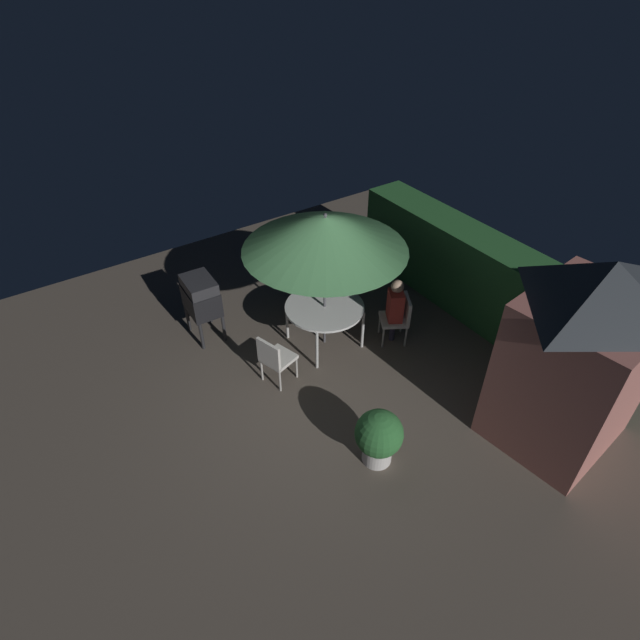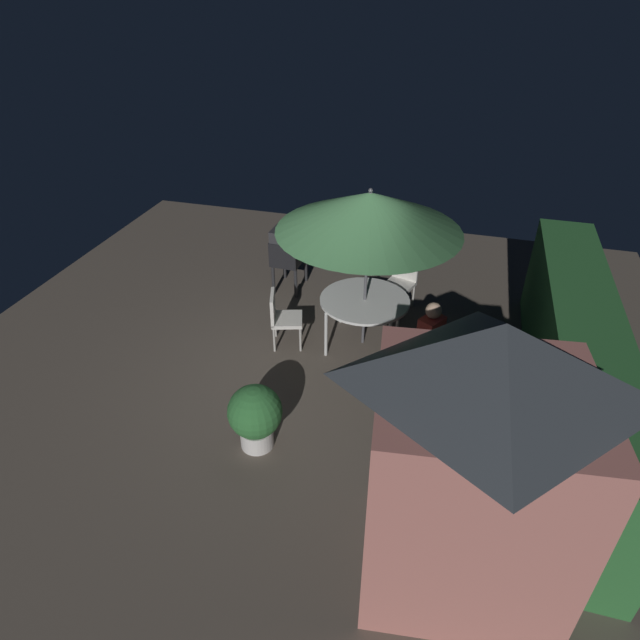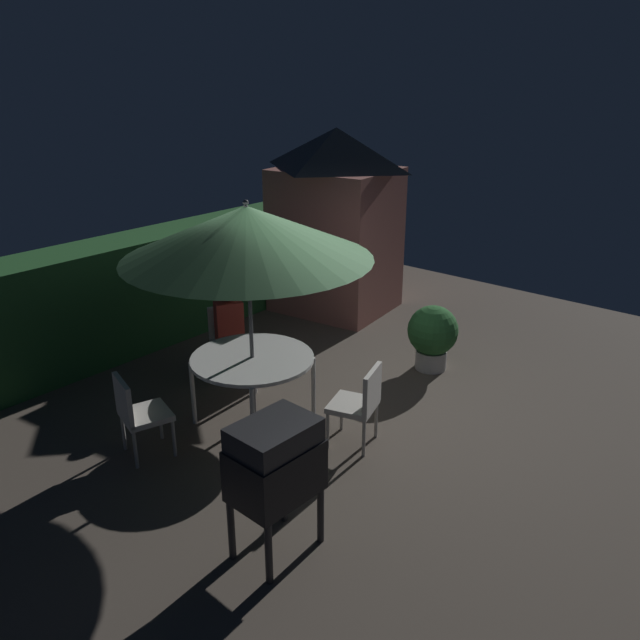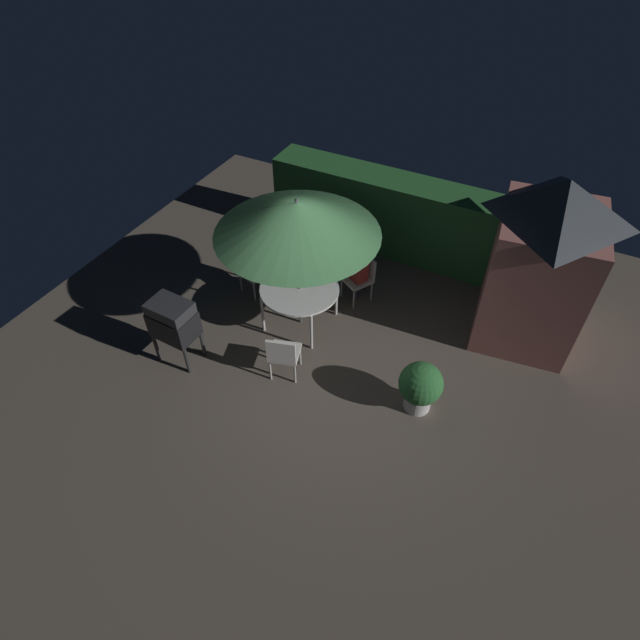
% 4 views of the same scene
% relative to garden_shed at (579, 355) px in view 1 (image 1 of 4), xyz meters
% --- Properties ---
extents(ground_plane, '(11.00, 11.00, 0.00)m').
position_rel_garden_shed_xyz_m(ground_plane, '(-2.66, -2.29, -1.48)').
color(ground_plane, brown).
extents(hedge_backdrop, '(5.58, 0.81, 1.58)m').
position_rel_garden_shed_xyz_m(hedge_backdrop, '(-2.66, 1.21, -0.69)').
color(hedge_backdrop, '#28602D').
rests_on(hedge_backdrop, ground).
extents(garden_shed, '(1.81, 2.03, 2.91)m').
position_rel_garden_shed_xyz_m(garden_shed, '(0.00, 0.00, 0.00)').
color(garden_shed, '#B26B60').
rests_on(garden_shed, ground).
extents(patio_table, '(1.36, 1.36, 0.80)m').
position_rel_garden_shed_xyz_m(patio_table, '(-3.50, -1.64, -0.74)').
color(patio_table, white).
rests_on(patio_table, ground).
extents(patio_umbrella, '(2.61, 2.61, 2.52)m').
position_rel_garden_shed_xyz_m(patio_umbrella, '(-3.50, -1.64, 0.71)').
color(patio_umbrella, '#4C4C51').
rests_on(patio_umbrella, ground).
extents(bbq_grill, '(0.72, 0.53, 1.20)m').
position_rel_garden_shed_xyz_m(bbq_grill, '(-4.86, -3.29, -0.63)').
color(bbq_grill, black).
rests_on(bbq_grill, ground).
extents(chair_near_shed, '(0.63, 0.63, 0.90)m').
position_rel_garden_shed_xyz_m(chair_near_shed, '(-2.84, -0.52, -0.96)').
color(chair_near_shed, silver).
rests_on(chair_near_shed, ground).
extents(chair_far_side, '(0.58, 0.58, 0.90)m').
position_rel_garden_shed_xyz_m(chair_far_side, '(-4.74, -1.25, -0.96)').
color(chair_far_side, silver).
rests_on(chair_far_side, ground).
extents(chair_toward_hedge, '(0.58, 0.58, 0.90)m').
position_rel_garden_shed_xyz_m(chair_toward_hedge, '(-3.12, -2.85, -0.96)').
color(chair_toward_hedge, silver).
rests_on(chair_toward_hedge, ground).
extents(potted_plant_by_shed, '(0.66, 0.66, 0.88)m').
position_rel_garden_shed_xyz_m(potted_plant_by_shed, '(-1.01, -2.46, -0.99)').
color(potted_plant_by_shed, silver).
rests_on(potted_plant_by_shed, ground).
extents(person_in_red, '(0.41, 0.38, 1.26)m').
position_rel_garden_shed_xyz_m(person_in_red, '(-2.88, -0.60, -0.70)').
color(person_in_red, '#CC3D33').
rests_on(person_in_red, ground).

